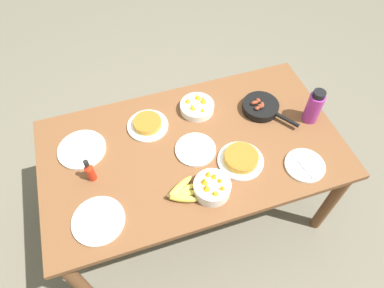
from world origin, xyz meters
The scene contains 14 objects.
ground_plane centered at (0.00, 0.00, 0.00)m, with size 14.00×14.00×0.00m, color #666051.
dining_table centered at (0.00, 0.00, 0.65)m, with size 1.71×0.95×0.74m.
banana_bunch centered at (-0.14, -0.27, 0.76)m, with size 0.20×0.18×0.04m.
skillet centered at (0.49, 0.13, 0.77)m, with size 0.26×0.33×0.08m.
frittata_plate_center centered at (-0.20, 0.22, 0.76)m, with size 0.24×0.24×0.05m.
frittata_plate_side centered at (0.22, -0.18, 0.77)m, with size 0.25×0.25×0.06m.
empty_plate_near_front centered at (-0.60, 0.17, 0.75)m, with size 0.27×0.27×0.02m.
empty_plate_far_left centered at (-0.58, -0.28, 0.75)m, with size 0.26×0.26×0.02m.
empty_plate_far_right centered at (0.01, -0.03, 0.75)m, with size 0.23×0.23×0.02m.
empty_plate_mid_edge centered at (0.54, -0.31, 0.75)m, with size 0.22×0.22×0.02m.
fruit_bowl_mango centered at (0.12, 0.26, 0.77)m, with size 0.21×0.21×0.11m.
fruit_bowl_citrus centered at (0.01, -0.30, 0.78)m, with size 0.19×0.19×0.13m.
water_bottle centered at (0.74, -0.02, 0.85)m, with size 0.09×0.09×0.23m.
hot_sauce_bottle centered at (-0.57, -0.03, 0.81)m, with size 0.05×0.05×0.16m.
Camera 1 is at (-0.35, -1.07, 2.33)m, focal length 32.00 mm.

